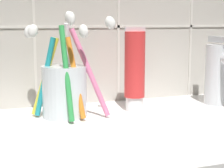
{
  "coord_description": "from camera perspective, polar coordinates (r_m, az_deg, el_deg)",
  "views": [
    {
      "loc": [
        -25.71,
        -53.3,
        18.36
      ],
      "look_at": [
        -4.99,
        3.62,
        8.23
      ],
      "focal_mm": 60.0,
      "sensor_mm": 36.0,
      "label": 1
    }
  ],
  "objects": [
    {
      "name": "sink_counter",
      "position": [
        0.62,
        5.56,
        -6.9
      ],
      "size": [
        67.73,
        37.53,
        2.0
      ],
      "primitive_type": "cube",
      "color": "white",
      "rests_on": "ground"
    },
    {
      "name": "toothbrush_cup",
      "position": [
        0.65,
        -7.21,
        -0.39
      ],
      "size": [
        15.15,
        12.09,
        18.41
      ],
      "color": "silver",
      "rests_on": "sink_counter"
    },
    {
      "name": "toothpaste_tube",
      "position": [
        0.69,
        3.48,
        2.19
      ],
      "size": [
        3.94,
        3.75,
        15.43
      ],
      "color": "white",
      "rests_on": "sink_counter"
    },
    {
      "name": "sink_faucet",
      "position": [
        0.77,
        16.01,
        1.8
      ],
      "size": [
        5.0,
        10.53,
        13.51
      ],
      "rotation": [
        0.0,
        0.0,
        -1.62
      ],
      "color": "silver",
      "rests_on": "sink_counter"
    }
  ]
}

